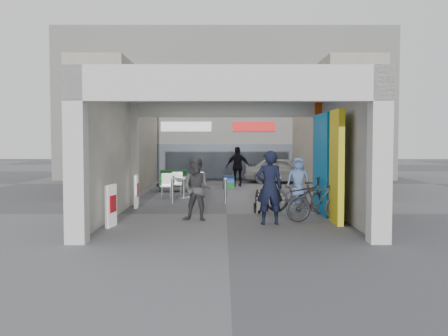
{
  "coord_description": "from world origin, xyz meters",
  "views": [
    {
      "loc": [
        -0.1,
        -13.83,
        2.01
      ],
      "look_at": [
        -0.07,
        1.0,
        1.23
      ],
      "focal_mm": 40.0,
      "sensor_mm": 36.0,
      "label": 1
    }
  ],
  "objects_px": {
    "white_van": "(283,170)",
    "produce_stand": "(174,183)",
    "border_collie": "(259,203)",
    "man_elderly": "(298,181)",
    "bicycle_rear": "(318,201)",
    "man_crates": "(238,167)",
    "man_with_dog": "(269,188)",
    "bicycle_front": "(299,195)",
    "cafe_set": "(181,188)",
    "man_back_turned": "(197,189)"
  },
  "relations": [
    {
      "from": "man_crates",
      "to": "white_van",
      "type": "bearing_deg",
      "value": -146.27
    },
    {
      "from": "produce_stand",
      "to": "man_back_turned",
      "type": "relative_size",
      "value": 0.79
    },
    {
      "from": "cafe_set",
      "to": "bicycle_rear",
      "type": "bearing_deg",
      "value": -54.9
    },
    {
      "from": "man_elderly",
      "to": "white_van",
      "type": "xyz_separation_m",
      "value": [
        0.54,
        8.44,
        -0.13
      ]
    },
    {
      "from": "produce_stand",
      "to": "white_van",
      "type": "relative_size",
      "value": 0.35
    },
    {
      "from": "man_with_dog",
      "to": "cafe_set",
      "type": "bearing_deg",
      "value": -71.02
    },
    {
      "from": "produce_stand",
      "to": "man_with_dog",
      "type": "height_order",
      "value": "man_with_dog"
    },
    {
      "from": "white_van",
      "to": "produce_stand",
      "type": "bearing_deg",
      "value": 143.49
    },
    {
      "from": "man_back_turned",
      "to": "man_elderly",
      "type": "bearing_deg",
      "value": 61.64
    },
    {
      "from": "man_crates",
      "to": "man_with_dog",
      "type": "bearing_deg",
      "value": 85.68
    },
    {
      "from": "produce_stand",
      "to": "man_elderly",
      "type": "relative_size",
      "value": 0.85
    },
    {
      "from": "bicycle_rear",
      "to": "white_van",
      "type": "relative_size",
      "value": 0.46
    },
    {
      "from": "cafe_set",
      "to": "man_crates",
      "type": "height_order",
      "value": "man_crates"
    },
    {
      "from": "man_with_dog",
      "to": "white_van",
      "type": "xyz_separation_m",
      "value": [
        1.83,
        12.36,
        -0.27
      ]
    },
    {
      "from": "man_elderly",
      "to": "man_crates",
      "type": "xyz_separation_m",
      "value": [
        -1.75,
        6.49,
        0.14
      ]
    },
    {
      "from": "man_crates",
      "to": "bicycle_front",
      "type": "height_order",
      "value": "man_crates"
    },
    {
      "from": "border_collie",
      "to": "man_elderly",
      "type": "distance_m",
      "value": 2.47
    },
    {
      "from": "bicycle_front",
      "to": "white_van",
      "type": "xyz_separation_m",
      "value": [
        0.8,
        10.41,
        0.11
      ]
    },
    {
      "from": "white_van",
      "to": "man_crates",
      "type": "bearing_deg",
      "value": 143.82
    },
    {
      "from": "man_back_turned",
      "to": "man_elderly",
      "type": "distance_m",
      "value": 4.56
    },
    {
      "from": "cafe_set",
      "to": "man_with_dog",
      "type": "height_order",
      "value": "man_with_dog"
    },
    {
      "from": "bicycle_front",
      "to": "border_collie",
      "type": "bearing_deg",
      "value": 109.26
    },
    {
      "from": "produce_stand",
      "to": "border_collie",
      "type": "relative_size",
      "value": 1.86
    },
    {
      "from": "bicycle_front",
      "to": "cafe_set",
      "type": "bearing_deg",
      "value": 61.38
    },
    {
      "from": "cafe_set",
      "to": "produce_stand",
      "type": "bearing_deg",
      "value": 103.02
    },
    {
      "from": "cafe_set",
      "to": "border_collie",
      "type": "xyz_separation_m",
      "value": [
        2.54,
        -4.09,
        -0.04
      ]
    },
    {
      "from": "border_collie",
      "to": "man_with_dog",
      "type": "bearing_deg",
      "value": -88.22
    },
    {
      "from": "man_elderly",
      "to": "man_back_turned",
      "type": "bearing_deg",
      "value": -121.72
    },
    {
      "from": "bicycle_front",
      "to": "bicycle_rear",
      "type": "bearing_deg",
      "value": -151.48
    },
    {
      "from": "man_back_turned",
      "to": "man_elderly",
      "type": "height_order",
      "value": "man_back_turned"
    },
    {
      "from": "bicycle_rear",
      "to": "white_van",
      "type": "xyz_separation_m",
      "value": [
        0.56,
        11.9,
        0.12
      ]
    },
    {
      "from": "man_crates",
      "to": "bicycle_front",
      "type": "xyz_separation_m",
      "value": [
        1.48,
        -8.46,
        -0.38
      ]
    },
    {
      "from": "man_back_turned",
      "to": "man_crates",
      "type": "height_order",
      "value": "man_crates"
    },
    {
      "from": "border_collie",
      "to": "produce_stand",
      "type": "bearing_deg",
      "value": 114.57
    },
    {
      "from": "white_van",
      "to": "bicycle_rear",
      "type": "bearing_deg",
      "value": -169.45
    },
    {
      "from": "bicycle_front",
      "to": "bicycle_rear",
      "type": "distance_m",
      "value": 1.5
    },
    {
      "from": "white_van",
      "to": "cafe_set",
      "type": "bearing_deg",
      "value": 157.88
    },
    {
      "from": "produce_stand",
      "to": "cafe_set",
      "type": "bearing_deg",
      "value": -61.99
    },
    {
      "from": "man_back_turned",
      "to": "border_collie",
      "type": "bearing_deg",
      "value": 53.9
    },
    {
      "from": "cafe_set",
      "to": "bicycle_rear",
      "type": "relative_size",
      "value": 0.87
    },
    {
      "from": "border_collie",
      "to": "bicycle_front",
      "type": "distance_m",
      "value": 1.17
    },
    {
      "from": "produce_stand",
      "to": "border_collie",
      "type": "xyz_separation_m",
      "value": [
        3.03,
        -6.2,
        -0.06
      ]
    },
    {
      "from": "produce_stand",
      "to": "bicycle_rear",
      "type": "height_order",
      "value": "bicycle_rear"
    },
    {
      "from": "man_with_dog",
      "to": "man_back_turned",
      "type": "height_order",
      "value": "man_with_dog"
    },
    {
      "from": "man_with_dog",
      "to": "bicycle_front",
      "type": "relative_size",
      "value": 0.91
    },
    {
      "from": "border_collie",
      "to": "white_van",
      "type": "xyz_separation_m",
      "value": [
        1.94,
        10.41,
        0.36
      ]
    },
    {
      "from": "man_elderly",
      "to": "white_van",
      "type": "distance_m",
      "value": 8.46
    },
    {
      "from": "man_crates",
      "to": "man_back_turned",
      "type": "bearing_deg",
      "value": 75.46
    },
    {
      "from": "man_elderly",
      "to": "man_crates",
      "type": "distance_m",
      "value": 6.72
    },
    {
      "from": "border_collie",
      "to": "bicycle_rear",
      "type": "height_order",
      "value": "bicycle_rear"
    }
  ]
}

